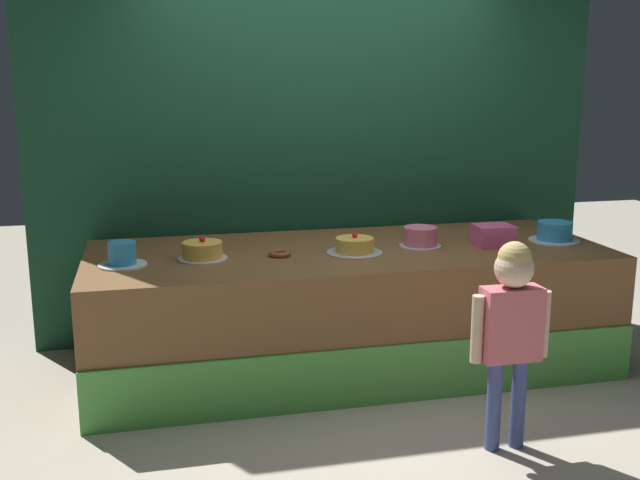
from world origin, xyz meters
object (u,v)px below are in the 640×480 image
(child_figure, at_px, (511,317))
(cake_left, at_px, (203,251))
(cake_right, at_px, (420,237))
(cake_far_left, at_px, (122,255))
(donut, at_px, (280,253))
(cake_center, at_px, (355,246))
(pink_box, at_px, (493,236))
(cake_far_right, at_px, (555,232))

(child_figure, xyz_separation_m, cake_left, (-1.38, 1.18, 0.13))
(child_figure, relative_size, cake_right, 3.98)
(child_figure, relative_size, cake_far_left, 3.86)
(donut, bearing_deg, cake_center, -4.30)
(child_figure, bearing_deg, pink_box, 68.27)
(pink_box, relative_size, cake_center, 0.69)
(donut, xyz_separation_m, cake_far_left, (-0.91, -0.02, 0.04))
(child_figure, height_order, cake_center, child_figure)
(cake_far_right, bearing_deg, cake_right, 176.71)
(pink_box, height_order, donut, pink_box)
(donut, bearing_deg, cake_right, 3.29)
(child_figure, relative_size, cake_center, 3.10)
(cake_center, xyz_separation_m, cake_right, (0.46, 0.09, 0.02))
(cake_far_left, relative_size, cake_far_right, 0.83)
(cake_center, distance_m, cake_far_right, 1.37)
(child_figure, relative_size, cake_left, 3.66)
(child_figure, distance_m, cake_far_right, 1.47)
(cake_far_right, bearing_deg, cake_left, 179.40)
(cake_far_right, bearing_deg, cake_far_left, -179.51)
(cake_right, bearing_deg, cake_left, -178.80)
(child_figure, distance_m, pink_box, 1.21)
(child_figure, distance_m, cake_far_left, 2.16)
(child_figure, xyz_separation_m, cake_right, (-0.01, 1.20, 0.14))
(cake_left, relative_size, cake_right, 1.09)
(cake_left, height_order, cake_far_right, cake_left)
(child_figure, relative_size, cake_far_right, 3.22)
(child_figure, distance_m, donut, 1.48)
(cake_far_left, distance_m, cake_far_right, 2.73)
(donut, bearing_deg, pink_box, -1.65)
(cake_far_left, relative_size, cake_right, 1.03)
(cake_left, height_order, cake_center, cake_left)
(cake_right, xyz_separation_m, cake_far_right, (0.91, -0.05, -0.00))
(cake_right, bearing_deg, cake_center, -169.23)
(cake_far_left, relative_size, cake_left, 0.95)
(child_figure, height_order, cake_left, child_figure)
(child_figure, height_order, cake_far_left, child_figure)
(cake_left, xyz_separation_m, cake_far_right, (2.28, -0.02, 0.01))
(donut, distance_m, cake_far_left, 0.91)
(donut, relative_size, cake_right, 0.51)
(pink_box, height_order, cake_far_left, cake_far_left)
(donut, bearing_deg, cake_far_left, -178.54)
(child_figure, xyz_separation_m, donut, (-0.92, 1.15, 0.10))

